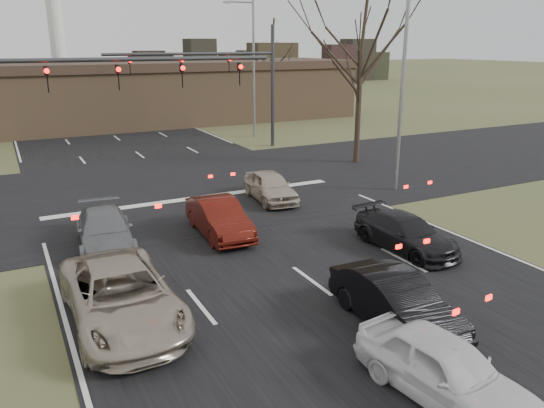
{
  "coord_description": "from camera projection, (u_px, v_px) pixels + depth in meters",
  "views": [
    {
      "loc": [
        -7.67,
        -9.32,
        6.82
      ],
      "look_at": [
        -0.42,
        4.78,
        2.0
      ],
      "focal_mm": 35.0,
      "sensor_mm": 36.0,
      "label": 1
    }
  ],
  "objects": [
    {
      "name": "road_main",
      "position": [
        67.0,
        102.0,
        64.31
      ],
      "size": [
        14.0,
        300.0,
        0.02
      ],
      "primitive_type": "cube",
      "color": "black",
      "rests_on": "ground"
    },
    {
      "name": "car_grey_ahead",
      "position": [
        105.0,
        230.0,
        18.25
      ],
      "size": [
        2.25,
        4.59,
        1.28
      ],
      "primitive_type": "imported",
      "rotation": [
        0.0,
        0.0,
        -0.1
      ],
      "color": "slate",
      "rests_on": "ground"
    },
    {
      "name": "car_white_sedan",
      "position": [
        444.0,
        369.0,
        10.45
      ],
      "size": [
        2.06,
        4.07,
        1.33
      ],
      "primitive_type": "imported",
      "rotation": [
        0.0,
        0.0,
        0.13
      ],
      "color": "white",
      "rests_on": "ground"
    },
    {
      "name": "mast_arm_near",
      "position": [
        65.0,
        90.0,
        20.57
      ],
      "size": [
        12.12,
        0.24,
        8.0
      ],
      "color": "#383A3D",
      "rests_on": "ground"
    },
    {
      "name": "tree_right_far",
      "position": [
        271.0,
        42.0,
        47.59
      ],
      "size": [
        5.4,
        5.4,
        9.0
      ],
      "color": "black",
      "rests_on": "ground"
    },
    {
      "name": "streetlight_right_near",
      "position": [
        400.0,
        72.0,
        24.01
      ],
      "size": [
        2.34,
        0.25,
        10.0
      ],
      "color": "gray",
      "rests_on": "ground"
    },
    {
      "name": "streetlight_right_far",
      "position": [
        251.0,
        61.0,
        38.7
      ],
      "size": [
        2.34,
        0.25,
        10.0
      ],
      "color": "gray",
      "rests_on": "ground"
    },
    {
      "name": "road_cross",
      "position": [
        185.0,
        188.0,
        26.03
      ],
      "size": [
        200.0,
        14.0,
        0.02
      ],
      "primitive_type": "cube",
      "color": "black",
      "rests_on": "ground"
    },
    {
      "name": "ground",
      "position": [
        374.0,
        327.0,
        13.27
      ],
      "size": [
        360.0,
        360.0,
        0.0
      ],
      "primitive_type": "plane",
      "color": "#46512B",
      "rests_on": "ground"
    },
    {
      "name": "building",
      "position": [
        121.0,
        94.0,
        45.7
      ],
      "size": [
        42.4,
        10.4,
        5.3
      ],
      "color": "#846547",
      "rests_on": "ground"
    },
    {
      "name": "car_charcoal_sedan",
      "position": [
        406.0,
        233.0,
        18.12
      ],
      "size": [
        1.94,
        4.24,
        1.2
      ],
      "primitive_type": "imported",
      "rotation": [
        0.0,
        0.0,
        0.06
      ],
      "color": "black",
      "rests_on": "ground"
    },
    {
      "name": "car_red_ahead",
      "position": [
        219.0,
        218.0,
        19.48
      ],
      "size": [
        1.62,
        4.17,
        1.35
      ],
      "primitive_type": "imported",
      "rotation": [
        0.0,
        0.0,
        -0.05
      ],
      "color": "#4D110B",
      "rests_on": "ground"
    },
    {
      "name": "car_silver_ahead",
      "position": [
        270.0,
        186.0,
        23.82
      ],
      "size": [
        1.98,
        4.04,
        1.33
      ],
      "primitive_type": "imported",
      "rotation": [
        0.0,
        0.0,
        -0.11
      ],
      "color": "#C0B09B",
      "rests_on": "ground"
    },
    {
      "name": "car_black_hatch",
      "position": [
        396.0,
        302.0,
        13.16
      ],
      "size": [
        1.53,
        4.12,
        1.34
      ],
      "primitive_type": "imported",
      "rotation": [
        0.0,
        0.0,
        -0.03
      ],
      "color": "black",
      "rests_on": "ground"
    },
    {
      "name": "tree_right_near",
      "position": [
        363.0,
        4.0,
        29.11
      ],
      "size": [
        6.9,
        6.9,
        11.5
      ],
      "color": "black",
      "rests_on": "ground"
    },
    {
      "name": "mast_arm_far",
      "position": [
        234.0,
        72.0,
        34.09
      ],
      "size": [
        11.12,
        0.24,
        8.0
      ],
      "color": "#383A3D",
      "rests_on": "ground"
    },
    {
      "name": "car_silver_suv",
      "position": [
        121.0,
        296.0,
        13.28
      ],
      "size": [
        2.5,
        5.39,
        1.5
      ],
      "primitive_type": "imported",
      "rotation": [
        0.0,
        0.0,
        0.0
      ],
      "color": "#AFA18E",
      "rests_on": "ground"
    }
  ]
}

